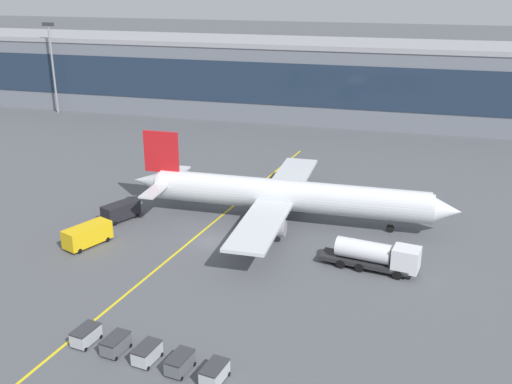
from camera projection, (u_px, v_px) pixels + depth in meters
The scene contains 13 objects.
ground_plane at pixel (211, 242), 72.42m from camera, with size 700.00×700.00×0.00m, color #515459.
apron_lead_in_line at pixel (200, 233), 74.75m from camera, with size 0.30×80.00×0.01m, color yellow.
terminal_building at pixel (289, 78), 134.55m from camera, with size 170.13×20.19×16.84m.
main_airliner at pixel (287, 195), 76.99m from camera, with size 43.14×34.18×11.07m.
fuel_tanker at pixel (376, 255), 64.92m from camera, with size 11.06×4.20×3.25m.
lavatory_truck at pixel (88, 234), 71.09m from camera, with size 4.35×6.24×2.50m.
crew_van at pixel (122, 210), 78.49m from camera, with size 4.08×5.41×2.30m.
baggage_cart_0 at pixel (86, 335), 52.31m from camera, with size 1.98×2.86×1.48m.
baggage_cart_1 at pixel (116, 344), 51.08m from camera, with size 1.98×2.86×1.48m.
baggage_cart_2 at pixel (147, 353), 49.84m from camera, with size 1.98×2.86×1.48m.
baggage_cart_3 at pixel (180, 363), 48.61m from camera, with size 1.98×2.86×1.48m.
baggage_cart_4 at pixel (215, 373), 47.38m from camera, with size 1.98×2.86×1.48m.
apron_light_mast_0 at pixel (52, 60), 135.44m from camera, with size 2.80×0.50×20.43m.
Camera 1 is at (22.68, -62.10, 30.67)m, focal length 41.78 mm.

